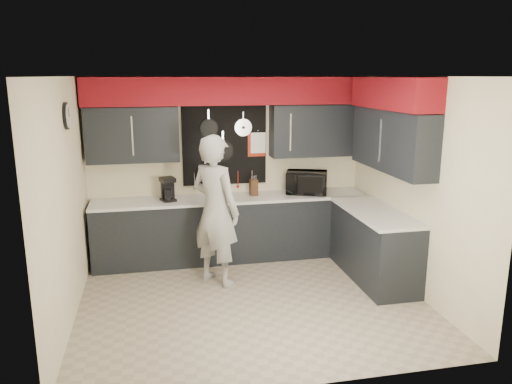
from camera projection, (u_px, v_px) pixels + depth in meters
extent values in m
plane|color=tan|center=(252.00, 300.00, 5.94)|extent=(4.00, 4.00, 0.00)
cube|color=#F9F3C0|center=(228.00, 167.00, 7.31)|extent=(4.00, 0.01, 2.60)
cube|color=black|center=(133.00, 135.00, 6.77)|extent=(1.24, 0.32, 0.75)
cube|color=black|center=(316.00, 130.00, 7.30)|extent=(1.34, 0.32, 0.75)
cube|color=maroon|center=(229.00, 91.00, 6.89)|extent=(3.94, 0.36, 0.38)
cube|color=black|center=(225.00, 145.00, 7.21)|extent=(1.22, 0.03, 1.15)
cylinder|color=black|center=(209.00, 128.00, 7.07)|extent=(0.26, 0.04, 0.26)
cylinder|color=black|center=(223.00, 151.00, 7.19)|extent=(0.30, 0.04, 0.30)
cylinder|color=black|center=(206.00, 173.00, 7.21)|extent=(0.27, 0.04, 0.27)
cylinder|color=silver|center=(243.00, 127.00, 7.18)|extent=(0.25, 0.02, 0.25)
cube|color=#A1220C|center=(257.00, 145.00, 7.29)|extent=(0.26, 0.01, 0.34)
cube|color=white|center=(258.00, 143.00, 7.27)|extent=(0.22, 0.01, 0.30)
cylinder|color=silver|center=(195.00, 180.00, 7.21)|extent=(0.01, 0.01, 0.20)
cylinder|color=silver|center=(209.00, 180.00, 7.26)|extent=(0.01, 0.01, 0.20)
cylinder|color=silver|center=(224.00, 179.00, 7.30)|extent=(0.01, 0.01, 0.20)
cylinder|color=silver|center=(238.00, 178.00, 7.34)|extent=(0.01, 0.01, 0.20)
cylinder|color=silver|center=(252.00, 178.00, 7.38)|extent=(0.01, 0.01, 0.20)
cube|color=#F9F3C0|center=(413.00, 186.00, 6.04)|extent=(0.01, 3.50, 2.60)
cube|color=black|center=(392.00, 140.00, 6.18)|extent=(0.32, 1.70, 0.75)
cube|color=maroon|center=(394.00, 93.00, 6.04)|extent=(0.36, 1.70, 0.38)
cube|color=#F9F3C0|center=(66.00, 203.00, 5.25)|extent=(0.01, 3.50, 2.60)
cylinder|color=black|center=(66.00, 116.00, 5.43)|extent=(0.04, 0.30, 0.30)
cylinder|color=white|center=(68.00, 116.00, 5.43)|extent=(0.01, 0.26, 0.26)
cube|color=black|center=(232.00, 229.00, 7.22)|extent=(3.90, 0.60, 0.88)
cube|color=white|center=(232.00, 198.00, 7.10)|extent=(3.90, 0.63, 0.04)
cube|color=black|center=(374.00, 246.00, 6.52)|extent=(0.60, 1.60, 0.88)
cube|color=white|center=(375.00, 212.00, 6.41)|extent=(0.63, 1.60, 0.04)
cube|color=black|center=(235.00, 261.00, 7.06)|extent=(3.90, 0.06, 0.10)
imported|color=black|center=(307.00, 182.00, 7.30)|extent=(0.69, 0.58, 0.32)
cube|color=#3B2412|center=(254.00, 187.00, 7.18)|extent=(0.12, 0.12, 0.23)
cylinder|color=white|center=(226.00, 190.00, 7.15)|extent=(0.13, 0.13, 0.17)
cube|color=black|center=(168.00, 200.00, 6.89)|extent=(0.23, 0.26, 0.03)
cube|color=black|center=(168.00, 188.00, 6.93)|extent=(0.19, 0.11, 0.30)
cube|color=black|center=(167.00, 180.00, 6.82)|extent=(0.23, 0.26, 0.06)
cylinder|color=black|center=(168.00, 194.00, 6.85)|extent=(0.11, 0.11, 0.14)
imported|color=#B1B1AE|center=(215.00, 210.00, 6.25)|extent=(0.81, 0.83, 1.92)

